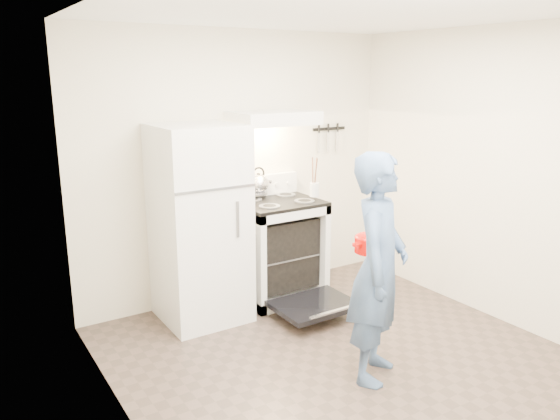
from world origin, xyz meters
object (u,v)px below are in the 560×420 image
at_px(person, 378,268).
at_px(dutch_oven, 371,245).
at_px(refrigerator, 200,224).
at_px(stove_body, 278,251).
at_px(tea_kettle, 259,182).

xyz_separation_m(person, dutch_oven, (0.22, 0.32, 0.05)).
xyz_separation_m(refrigerator, person, (0.63, -1.55, -0.04)).
distance_m(refrigerator, stove_body, 0.90).
height_order(refrigerator, dutch_oven, refrigerator).
distance_m(refrigerator, dutch_oven, 1.49).
bearing_deg(refrigerator, person, -67.88).
relative_size(stove_body, person, 0.57).
bearing_deg(refrigerator, stove_body, 1.77).
xyz_separation_m(stove_body, dutch_oven, (0.04, -1.25, 0.39)).
distance_m(person, dutch_oven, 0.39).
bearing_deg(stove_body, tea_kettle, 109.81).
bearing_deg(dutch_oven, tea_kettle, 94.45).
relative_size(refrigerator, person, 1.06).
xyz_separation_m(stove_body, person, (-0.18, -1.58, 0.35)).
bearing_deg(dutch_oven, person, -123.78).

